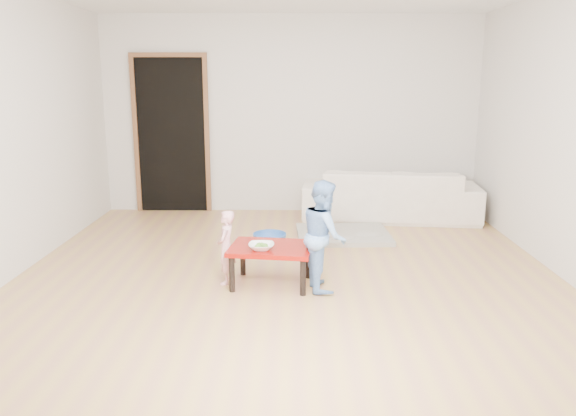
{
  "coord_description": "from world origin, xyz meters",
  "views": [
    {
      "loc": [
        0.06,
        -5.07,
        1.77
      ],
      "look_at": [
        0.0,
        -0.2,
        0.65
      ],
      "focal_mm": 35.0,
      "sensor_mm": 36.0,
      "label": 1
    }
  ],
  "objects_px": {
    "bowl": "(261,246)",
    "basin": "(270,239)",
    "red_table": "(271,265)",
    "child_blue": "(324,235)",
    "child_pink": "(226,247)",
    "sofa": "(390,194)"
  },
  "relations": [
    {
      "from": "sofa",
      "to": "bowl",
      "type": "distance_m",
      "value": 2.96
    },
    {
      "from": "basin",
      "to": "child_blue",
      "type": "bearing_deg",
      "value": -68.42
    },
    {
      "from": "basin",
      "to": "sofa",
      "type": "bearing_deg",
      "value": 38.17
    },
    {
      "from": "red_table",
      "to": "basin",
      "type": "relative_size",
      "value": 1.92
    },
    {
      "from": "bowl",
      "to": "basin",
      "type": "distance_m",
      "value": 1.4
    },
    {
      "from": "red_table",
      "to": "child_blue",
      "type": "bearing_deg",
      "value": -8.81
    },
    {
      "from": "child_pink",
      "to": "red_table",
      "type": "bearing_deg",
      "value": 93.6
    },
    {
      "from": "sofa",
      "to": "red_table",
      "type": "height_order",
      "value": "sofa"
    },
    {
      "from": "child_pink",
      "to": "basin",
      "type": "bearing_deg",
      "value": 173.8
    },
    {
      "from": "bowl",
      "to": "basin",
      "type": "xyz_separation_m",
      "value": [
        0.01,
        1.36,
        -0.32
      ]
    },
    {
      "from": "red_table",
      "to": "child_blue",
      "type": "xyz_separation_m",
      "value": [
        0.45,
        -0.07,
        0.3
      ]
    },
    {
      "from": "child_pink",
      "to": "bowl",
      "type": "bearing_deg",
      "value": 75.2
    },
    {
      "from": "sofa",
      "to": "child_pink",
      "type": "height_order",
      "value": "child_pink"
    },
    {
      "from": "red_table",
      "to": "basin",
      "type": "bearing_deg",
      "value": 93.27
    },
    {
      "from": "sofa",
      "to": "bowl",
      "type": "relative_size",
      "value": 10.17
    },
    {
      "from": "red_table",
      "to": "child_pink",
      "type": "distance_m",
      "value": 0.43
    },
    {
      "from": "red_table",
      "to": "sofa",
      "type": "bearing_deg",
      "value": 59.57
    },
    {
      "from": "bowl",
      "to": "child_blue",
      "type": "distance_m",
      "value": 0.54
    },
    {
      "from": "red_table",
      "to": "bowl",
      "type": "height_order",
      "value": "bowl"
    },
    {
      "from": "bowl",
      "to": "child_pink",
      "type": "distance_m",
      "value": 0.35
    },
    {
      "from": "red_table",
      "to": "bowl",
      "type": "distance_m",
      "value": 0.24
    },
    {
      "from": "bowl",
      "to": "child_pink",
      "type": "xyz_separation_m",
      "value": [
        -0.32,
        0.14,
        -0.05
      ]
    }
  ]
}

